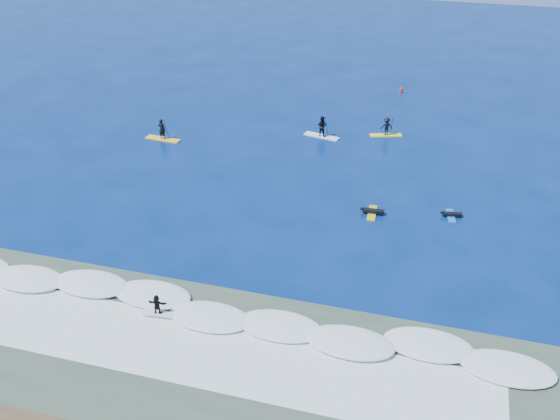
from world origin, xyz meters
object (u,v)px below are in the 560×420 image
(wave_surfer, at_px, (157,306))
(marker_buoy, at_px, (401,90))
(sup_paddler_center, at_px, (322,128))
(sup_paddler_left, at_px, (162,132))
(prone_paddler_near, at_px, (372,212))
(sup_paddler_right, at_px, (386,128))
(prone_paddler_far, at_px, (451,215))

(wave_surfer, height_order, marker_buoy, wave_surfer)
(wave_surfer, bearing_deg, marker_buoy, 72.53)
(sup_paddler_center, bearing_deg, sup_paddler_left, -149.34)
(prone_paddler_near, bearing_deg, sup_paddler_right, 0.26)
(sup_paddler_center, xyz_separation_m, marker_buoy, (5.71, 13.97, -0.54))
(sup_paddler_left, distance_m, marker_buoy, 26.90)
(prone_paddler_far, height_order, wave_surfer, wave_surfer)
(sup_paddler_right, relative_size, prone_paddler_near, 1.34)
(sup_paddler_right, height_order, prone_paddler_near, sup_paddler_right)
(sup_paddler_right, distance_m, marker_buoy, 12.15)
(sup_paddler_right, relative_size, wave_surfer, 1.65)
(sup_paddler_left, relative_size, sup_paddler_center, 0.98)
(prone_paddler_near, bearing_deg, sup_paddler_center, 24.07)
(sup_paddler_left, height_order, sup_paddler_right, sup_paddler_left)
(sup_paddler_left, bearing_deg, prone_paddler_near, -16.84)
(sup_paddler_left, height_order, prone_paddler_near, sup_paddler_left)
(prone_paddler_far, bearing_deg, marker_buoy, 4.77)
(prone_paddler_near, bearing_deg, prone_paddler_far, -81.75)
(prone_paddler_near, xyz_separation_m, marker_buoy, (-0.86, 26.64, 0.17))
(sup_paddler_left, bearing_deg, sup_paddler_right, 23.09)
(sup_paddler_left, relative_size, wave_surfer, 1.83)
(prone_paddler_far, xyz_separation_m, marker_buoy, (-6.38, 25.50, 0.18))
(sup_paddler_center, relative_size, sup_paddler_right, 1.13)
(sup_paddler_left, height_order, sup_paddler_center, sup_paddler_center)
(sup_paddler_left, bearing_deg, sup_paddler_center, 23.23)
(sup_paddler_left, distance_m, prone_paddler_far, 26.78)
(sup_paddler_left, relative_size, sup_paddler_right, 1.11)
(marker_buoy, bearing_deg, sup_paddler_left, -136.42)
(sup_paddler_center, height_order, marker_buoy, sup_paddler_center)
(sup_paddler_right, xyz_separation_m, marker_buoy, (0.05, 12.14, -0.47))
(sup_paddler_right, bearing_deg, wave_surfer, -124.53)
(sup_paddler_right, distance_m, prone_paddler_near, 14.54)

